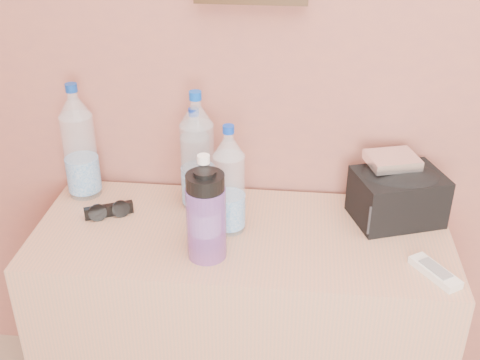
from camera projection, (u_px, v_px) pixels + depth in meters
name	position (u px, v px, depth m)	size (l,w,h in m)	color
dresser	(241.00, 330.00, 1.82)	(1.14, 0.47, 0.71)	#A4865A
pet_large_a	(80.00, 147.00, 1.76)	(0.09, 0.09, 0.35)	silver
pet_large_b	(198.00, 157.00, 1.70)	(0.10, 0.10, 0.35)	silver
pet_large_c	(196.00, 164.00, 1.71)	(0.08, 0.08, 0.30)	white
pet_large_d	(229.00, 185.00, 1.59)	(0.08, 0.08, 0.31)	silver
pet_small	(205.00, 208.00, 1.53)	(0.08, 0.08, 0.27)	silver
nalgene_bottle	(206.00, 215.00, 1.49)	(0.10, 0.10, 0.25)	purple
sunglasses	(109.00, 210.00, 1.71)	(0.14, 0.05, 0.04)	black
ac_remote	(435.00, 272.00, 1.47)	(0.14, 0.05, 0.02)	white
toiletry_bag	(398.00, 194.00, 1.67)	(0.23, 0.17, 0.16)	black
foil_packet	(392.00, 160.00, 1.64)	(0.13, 0.11, 0.03)	silver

